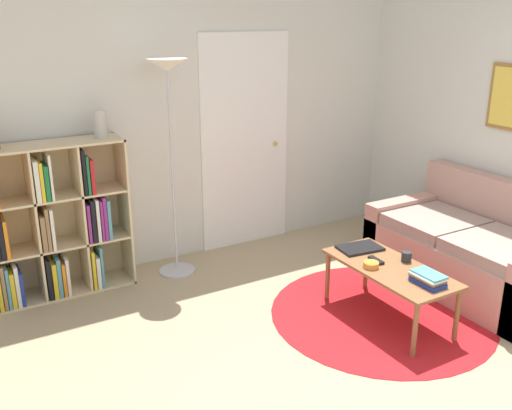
{
  "coord_description": "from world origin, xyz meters",
  "views": [
    {
      "loc": [
        -2.11,
        -1.8,
        2.16
      ],
      "look_at": [
        -0.17,
        1.54,
        0.85
      ],
      "focal_mm": 40.0,
      "sensor_mm": 36.0,
      "label": 1
    }
  ],
  "objects": [
    {
      "name": "book_stack_on_table",
      "position": [
        0.64,
        0.61,
        0.46
      ],
      "size": [
        0.15,
        0.24,
        0.08
      ],
      "color": "navy",
      "rests_on": "coffee_table"
    },
    {
      "name": "bookshelf",
      "position": [
        -1.4,
        2.61,
        0.58
      ],
      "size": [
        1.09,
        0.34,
        1.23
      ],
      "color": "beige",
      "rests_on": "ground_plane"
    },
    {
      "name": "coffee_table",
      "position": [
        0.61,
        0.95,
        0.37
      ],
      "size": [
        0.47,
        1.02,
        0.42
      ],
      "color": "brown",
      "rests_on": "ground_plane"
    },
    {
      "name": "wall_right",
      "position": [
        2.06,
        1.39,
        1.3
      ],
      "size": [
        0.08,
        5.79,
        2.6
      ],
      "color": "silver",
      "rests_on": "ground_plane"
    },
    {
      "name": "wall_back",
      "position": [
        0.02,
        2.82,
        1.29
      ],
      "size": [
        7.07,
        0.11,
        2.6
      ],
      "color": "silver",
      "rests_on": "ground_plane"
    },
    {
      "name": "rug",
      "position": [
        0.62,
        1.01,
        0.0
      ],
      "size": [
        1.66,
        1.66,
        0.01
      ],
      "color": "#B2191E",
      "rests_on": "ground_plane"
    },
    {
      "name": "laptop",
      "position": [
        0.63,
        1.31,
        0.43
      ],
      "size": [
        0.35,
        0.25,
        0.02
      ],
      "color": "black",
      "rests_on": "coffee_table"
    },
    {
      "name": "couch",
      "position": [
        1.64,
        1.02,
        0.29
      ],
      "size": [
        0.89,
        1.62,
        0.85
      ],
      "color": "tan",
      "rests_on": "ground_plane"
    },
    {
      "name": "floor_lamp",
      "position": [
        -0.42,
        2.48,
        1.5
      ],
      "size": [
        0.32,
        0.32,
        1.82
      ],
      "color": "#B7B7BC",
      "rests_on": "ground_plane"
    },
    {
      "name": "remote",
      "position": [
        0.58,
        1.07,
        0.43
      ],
      "size": [
        0.05,
        0.15,
        0.02
      ],
      "color": "black",
      "rests_on": "coffee_table"
    },
    {
      "name": "vase_on_shelf",
      "position": [
        -0.95,
        2.6,
        1.34
      ],
      "size": [
        0.1,
        0.1,
        0.22
      ],
      "color": "#B7B2A8",
      "rests_on": "bookshelf"
    },
    {
      "name": "cup",
      "position": [
        0.78,
        0.96,
        0.46
      ],
      "size": [
        0.07,
        0.07,
        0.08
      ],
      "color": "#28282D",
      "rests_on": "coffee_table"
    },
    {
      "name": "bowl",
      "position": [
        0.48,
        1.01,
        0.44
      ],
      "size": [
        0.11,
        0.11,
        0.04
      ],
      "color": "orange",
      "rests_on": "coffee_table"
    }
  ]
}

